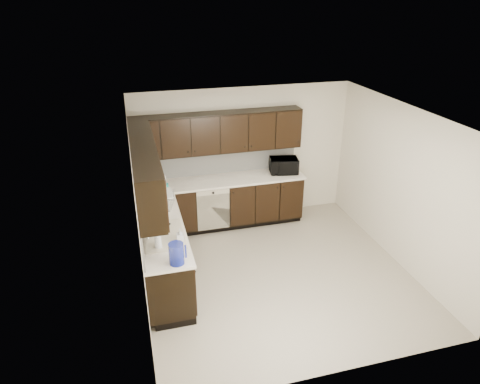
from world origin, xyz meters
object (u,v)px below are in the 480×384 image
(microwave, at_px, (284,166))
(blue_pitcher, at_px, (176,254))
(sink, at_px, (164,240))
(storage_bin, at_px, (155,200))
(toaster_oven, at_px, (149,180))

(microwave, distance_m, blue_pitcher, 3.32)
(sink, relative_size, storage_bin, 1.59)
(blue_pitcher, bearing_deg, toaster_oven, 99.05)
(microwave, xyz_separation_m, blue_pitcher, (-2.29, -2.40, 0.00))
(microwave, relative_size, toaster_oven, 1.31)
(sink, bearing_deg, microwave, 35.74)
(sink, height_order, toaster_oven, sink)
(toaster_oven, bearing_deg, sink, -103.50)
(microwave, relative_size, blue_pitcher, 1.80)
(blue_pitcher, bearing_deg, storage_bin, 99.36)
(storage_bin, bearing_deg, sink, -88.40)
(sink, height_order, blue_pitcher, blue_pitcher)
(sink, distance_m, toaster_oven, 1.73)
(microwave, height_order, storage_bin, microwave)
(blue_pitcher, bearing_deg, microwave, 51.60)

